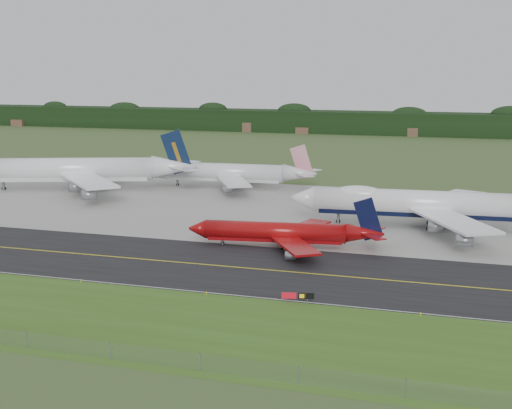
% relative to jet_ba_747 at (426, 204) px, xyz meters
% --- Properties ---
extents(ground, '(600.00, 600.00, 0.00)m').
position_rel_jet_ba_747_xyz_m(ground, '(-25.88, -39.68, -5.47)').
color(ground, '#3C5025').
rests_on(ground, ground).
extents(grass_verge, '(400.00, 30.00, 0.01)m').
position_rel_jet_ba_747_xyz_m(grass_verge, '(-25.88, -74.68, -5.46)').
color(grass_verge, '#365819').
rests_on(grass_verge, ground).
extents(taxiway, '(400.00, 32.00, 0.02)m').
position_rel_jet_ba_747_xyz_m(taxiway, '(-25.88, -43.68, -5.46)').
color(taxiway, black).
rests_on(taxiway, ground).
extents(apron, '(400.00, 78.00, 0.01)m').
position_rel_jet_ba_747_xyz_m(apron, '(-25.88, 11.32, -5.46)').
color(apron, gray).
rests_on(apron, ground).
extents(taxiway_centreline, '(400.00, 0.40, 0.00)m').
position_rel_jet_ba_747_xyz_m(taxiway_centreline, '(-25.88, -43.68, -5.44)').
color(taxiway_centreline, yellow).
rests_on(taxiway_centreline, taxiway).
extents(taxiway_edge_line, '(400.00, 0.25, 0.00)m').
position_rel_jet_ba_747_xyz_m(taxiway_edge_line, '(-25.88, -59.18, -5.44)').
color(taxiway_edge_line, silver).
rests_on(taxiway_edge_line, taxiway).
extents(perimeter_fence, '(320.00, 0.10, 320.00)m').
position_rel_jet_ba_747_xyz_m(perimeter_fence, '(-25.88, -87.68, -4.37)').
color(perimeter_fence, slate).
rests_on(perimeter_fence, ground).
extents(horizon_treeline, '(700.00, 25.00, 12.00)m').
position_rel_jet_ba_747_xyz_m(horizon_treeline, '(-25.88, 234.09, 0.00)').
color(horizon_treeline, black).
rests_on(horizon_treeline, ground).
extents(jet_ba_747, '(63.90, 52.82, 16.06)m').
position_rel_jet_ba_747_xyz_m(jet_ba_747, '(0.00, 0.00, 0.00)').
color(jet_ba_747, white).
rests_on(jet_ba_747, ground).
extents(jet_red_737, '(39.70, 32.10, 10.72)m').
position_rel_jet_ba_747_xyz_m(jet_red_737, '(-25.61, -26.66, -2.50)').
color(jet_red_737, maroon).
rests_on(jet_red_737, ground).
extents(jet_navy_gold, '(67.43, 57.04, 17.93)m').
position_rel_jet_ba_747_xyz_m(jet_navy_gold, '(-101.45, 22.27, 0.43)').
color(jet_navy_gold, white).
rests_on(jet_navy_gold, ground).
extents(jet_star_tail, '(52.53, 43.94, 13.86)m').
position_rel_jet_ba_747_xyz_m(jet_star_tail, '(-59.88, 38.33, -0.85)').
color(jet_star_tail, silver).
rests_on(jet_star_tail, ground).
extents(taxiway_sign, '(4.90, 1.42, 1.67)m').
position_rel_jet_ba_747_xyz_m(taxiway_sign, '(-14.87, -60.02, -4.29)').
color(taxiway_sign, slate).
rests_on(taxiway_sign, ground).
extents(edge_marker_left, '(0.16, 0.16, 0.50)m').
position_rel_jet_ba_747_xyz_m(edge_marker_left, '(-52.39, -60.18, -5.22)').
color(edge_marker_left, yellow).
rests_on(edge_marker_left, ground).
extents(edge_marker_center, '(0.16, 0.16, 0.50)m').
position_rel_jet_ba_747_xyz_m(edge_marker_center, '(-29.77, -60.18, -5.22)').
color(edge_marker_center, yellow).
rests_on(edge_marker_center, ground).
extents(edge_marker_right, '(0.16, 0.16, 0.50)m').
position_rel_jet_ba_747_xyz_m(edge_marker_right, '(3.63, -60.18, -5.22)').
color(edge_marker_right, yellow).
rests_on(edge_marker_right, ground).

